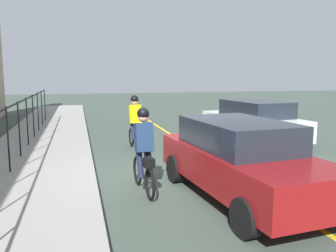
{
  "coord_description": "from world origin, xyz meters",
  "views": [
    {
      "loc": [
        -7.86,
        2.14,
        2.49
      ],
      "look_at": [
        1.86,
        -0.4,
        1.0
      ],
      "focal_mm": 36.98,
      "sensor_mm": 36.0,
      "label": 1
    }
  ],
  "objects_px": {
    "cyclist_follow": "(144,151)",
    "parked_sedan_rear": "(241,158)",
    "patrol_sedan": "(253,121)",
    "cyclist_lead": "(135,123)"
  },
  "relations": [
    {
      "from": "cyclist_lead",
      "to": "parked_sedan_rear",
      "type": "height_order",
      "value": "cyclist_lead"
    },
    {
      "from": "cyclist_follow",
      "to": "parked_sedan_rear",
      "type": "xyz_separation_m",
      "value": [
        -0.8,
        -1.82,
        -0.09
      ]
    },
    {
      "from": "cyclist_lead",
      "to": "patrol_sedan",
      "type": "height_order",
      "value": "cyclist_lead"
    },
    {
      "from": "cyclist_lead",
      "to": "cyclist_follow",
      "type": "height_order",
      "value": "same"
    },
    {
      "from": "patrol_sedan",
      "to": "parked_sedan_rear",
      "type": "distance_m",
      "value": 5.88
    },
    {
      "from": "patrol_sedan",
      "to": "cyclist_follow",
      "type": "bearing_deg",
      "value": 124.8
    },
    {
      "from": "cyclist_lead",
      "to": "patrol_sedan",
      "type": "relative_size",
      "value": 0.4
    },
    {
      "from": "cyclist_lead",
      "to": "cyclist_follow",
      "type": "xyz_separation_m",
      "value": [
        -4.27,
        0.51,
        0.0
      ]
    },
    {
      "from": "patrol_sedan",
      "to": "parked_sedan_rear",
      "type": "height_order",
      "value": "same"
    },
    {
      "from": "cyclist_lead",
      "to": "parked_sedan_rear",
      "type": "distance_m",
      "value": 5.24
    }
  ]
}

